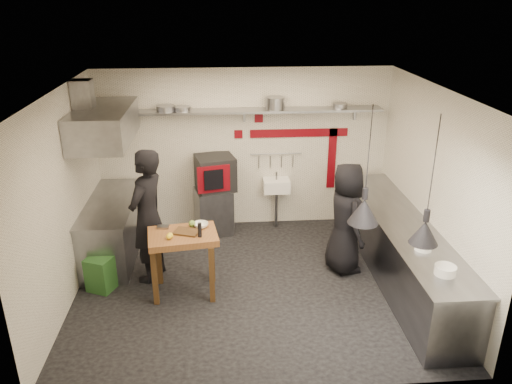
{
  "coord_description": "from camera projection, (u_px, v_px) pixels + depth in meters",
  "views": [
    {
      "loc": [
        -0.42,
        -6.2,
        3.97
      ],
      "look_at": [
        0.07,
        0.3,
        1.33
      ],
      "focal_mm": 35.0,
      "sensor_mm": 36.0,
      "label": 1
    }
  ],
  "objects": [
    {
      "name": "steel_tray",
      "position": [
        163.0,
        227.0,
        6.88
      ],
      "size": [
        0.16,
        0.11,
        0.03
      ],
      "primitive_type": "cube",
      "rotation": [
        0.0,
        0.0,
        -0.01
      ],
      "color": "slate",
      "rests_on": "prep_table"
    },
    {
      "name": "small_bowl_right",
      "position": [
        423.0,
        248.0,
        6.28
      ],
      "size": [
        0.26,
        0.26,
        0.05
      ],
      "primitive_type": "cylinder",
      "rotation": [
        0.0,
        0.0,
        0.26
      ],
      "color": "white",
      "rests_on": "counter_right_top"
    },
    {
      "name": "red_tile_a",
      "position": [
        259.0,
        118.0,
        8.46
      ],
      "size": [
        0.14,
        0.02,
        0.14
      ],
      "primitive_type": "cube",
      "color": "#65050D",
      "rests_on": "wall_back"
    },
    {
      "name": "pan_right",
      "position": [
        340.0,
        106.0,
        8.32
      ],
      "size": [
        0.32,
        0.32,
        0.08
      ],
      "primitive_type": "cylinder",
      "rotation": [
        0.0,
        0.0,
        -0.4
      ],
      "color": "slate",
      "rests_on": "back_shelf"
    },
    {
      "name": "wall_right",
      "position": [
        433.0,
        190.0,
        6.9
      ],
      "size": [
        0.04,
        4.2,
        2.8
      ],
      "primitive_type": "cube",
      "color": "silver",
      "rests_on": "floor"
    },
    {
      "name": "pan_mid_left",
      "position": [
        183.0,
        109.0,
        8.14
      ],
      "size": [
        0.34,
        0.34,
        0.07
      ],
      "primitive_type": "cylinder",
      "rotation": [
        0.0,
        0.0,
        -0.31
      ],
      "color": "slate",
      "rests_on": "back_shelf"
    },
    {
      "name": "hood_duct",
      "position": [
        83.0,
        97.0,
        7.1
      ],
      "size": [
        0.28,
        0.28,
        0.5
      ],
      "primitive_type": "cube",
      "color": "slate",
      "rests_on": "ceiling"
    },
    {
      "name": "lemon_b",
      "position": [
        170.0,
        236.0,
        6.59
      ],
      "size": [
        0.09,
        0.09,
        0.08
      ],
      "primitive_type": "sphere",
      "rotation": [
        0.0,
        0.0,
        -0.04
      ],
      "color": "gold",
      "rests_on": "prep_table"
    },
    {
      "name": "oven_stand",
      "position": [
        214.0,
        211.0,
        8.68
      ],
      "size": [
        0.7,
        0.66,
        0.8
      ],
      "primitive_type": "cube",
      "rotation": [
        0.0,
        0.0,
        0.24
      ],
      "color": "slate",
      "rests_on": "floor"
    },
    {
      "name": "wall_front",
      "position": [
        268.0,
        279.0,
        4.78
      ],
      "size": [
        5.0,
        0.04,
        2.8
      ],
      "primitive_type": "cube",
      "color": "silver",
      "rests_on": "floor"
    },
    {
      "name": "utensil_rail",
      "position": [
        276.0,
        154.0,
        8.7
      ],
      "size": [
        0.9,
        0.02,
        0.02
      ],
      "primitive_type": "cylinder",
      "rotation": [
        0.0,
        1.57,
        0.0
      ],
      "color": "slate",
      "rests_on": "wall_back"
    },
    {
      "name": "wall_back",
      "position": [
        244.0,
        149.0,
        8.66
      ],
      "size": [
        5.0,
        0.04,
        2.8
      ],
      "primitive_type": "cube",
      "color": "silver",
      "rests_on": "floor"
    },
    {
      "name": "chef_left",
      "position": [
        148.0,
        216.0,
        7.08
      ],
      "size": [
        0.73,
        0.85,
        1.98
      ],
      "primitive_type": "imported",
      "rotation": [
        0.0,
        0.0,
        -2.0
      ],
      "color": "black",
      "rests_on": "floor"
    },
    {
      "name": "stock_pot",
      "position": [
        275.0,
        103.0,
        8.22
      ],
      "size": [
        0.35,
        0.35,
        0.2
      ],
      "primitive_type": "cylinder",
      "rotation": [
        0.0,
        0.0,
        0.11
      ],
      "color": "slate",
      "rests_on": "back_shelf"
    },
    {
      "name": "shelf_bracket_mid",
      "position": [
        244.0,
        115.0,
        8.4
      ],
      "size": [
        0.04,
        0.06,
        0.24
      ],
      "primitive_type": "cube",
      "color": "slate",
      "rests_on": "wall_back"
    },
    {
      "name": "extractor_hood",
      "position": [
        104.0,
        125.0,
        7.27
      ],
      "size": [
        0.78,
        1.6,
        0.5
      ],
      "primitive_type": "cube",
      "color": "slate",
      "rests_on": "ceiling"
    },
    {
      "name": "heat_lamp_near",
      "position": [
        368.0,
        166.0,
        5.78
      ],
      "size": [
        0.48,
        0.48,
        1.45
      ],
      "primitive_type": null,
      "rotation": [
        0.0,
        0.0,
        0.34
      ],
      "color": "black",
      "rests_on": "ceiling"
    },
    {
      "name": "chef_right",
      "position": [
        346.0,
        218.0,
        7.35
      ],
      "size": [
        0.67,
        0.91,
        1.7
      ],
      "primitive_type": "imported",
      "rotation": [
        0.0,
        0.0,
        1.74
      ],
      "color": "black",
      "rests_on": "floor"
    },
    {
      "name": "combi_oven",
      "position": [
        215.0,
        173.0,
        8.47
      ],
      "size": [
        0.74,
        0.71,
        0.58
      ],
      "primitive_type": "cube",
      "rotation": [
        0.0,
        0.0,
        0.24
      ],
      "color": "black",
      "rests_on": "oven_stand"
    },
    {
      "name": "veg_ball",
      "position": [
        192.0,
        224.0,
        6.9
      ],
      "size": [
        0.1,
        0.1,
        0.1
      ],
      "primitive_type": "sphere",
      "rotation": [
        0.0,
        0.0,
        0.04
      ],
      "color": "olive",
      "rests_on": "prep_table"
    },
    {
      "name": "floor",
      "position": [
        253.0,
        284.0,
        7.25
      ],
      "size": [
        5.0,
        5.0,
        0.0
      ],
      "primitive_type": "plane",
      "color": "black",
      "rests_on": "ground"
    },
    {
      "name": "pan_far_left",
      "position": [
        166.0,
        108.0,
        8.11
      ],
      "size": [
        0.36,
        0.36,
        0.09
      ],
      "primitive_type": "cylinder",
      "rotation": [
        0.0,
        0.0,
        -0.21
      ],
      "color": "slate",
      "rests_on": "back_shelf"
    },
    {
      "name": "plate_stack",
      "position": [
        445.0,
        270.0,
        5.72
      ],
      "size": [
        0.3,
        0.3,
        0.11
      ],
      "primitive_type": "cylinder",
      "rotation": [
        0.0,
        0.0,
        0.26
      ],
      "color": "white",
      "rests_on": "counter_right_top"
    },
    {
      "name": "red_tile_b",
      "position": [
        238.0,
        134.0,
        8.53
      ],
      "size": [
        0.14,
        0.02,
        0.14
      ],
      "primitive_type": "cube",
      "color": "#65050D",
      "rests_on": "wall_back"
    },
    {
      "name": "sink_drain",
      "position": [
        276.0,
        209.0,
        8.9
      ],
      "size": [
        0.06,
        0.06,
        0.66
      ],
      "primitive_type": "cylinder",
      "color": "slate",
      "rests_on": "floor"
    },
    {
      "name": "lemon_a",
      "position": [
        169.0,
        237.0,
        6.55
      ],
      "size": [
        0.09,
        0.09,
        0.07
      ],
      "primitive_type": "sphere",
      "rotation": [
        0.0,
        0.0,
        0.29
      ],
      "color": "gold",
      "rests_on": "prep_table"
    },
    {
      "name": "green_bin",
      "position": [
        102.0,
        273.0,
        7.06
      ],
      "size": [
        0.46,
        0.46,
        0.5
      ],
      "primitive_type": "cube",
      "rotation": [
        0.0,
        0.0,
        -0.42
      ],
      "color": "#255322",
      "rests_on": "floor"
    },
    {
      "name": "hand_sink",
      "position": [
        276.0,
        185.0,
        8.77
      ],
      "size": [
        0.46,
        0.34,
        0.22
      ],
      "primitive_type": "cube",
      "color": "white",
      "rests_on": "wall_back"
    },
    {
      "name": "wall_left",
      "position": [
        63.0,
        201.0,
        6.55
      ],
      "size": [
        0.04,
        4.2,
        2.8
      ],
      "primitive_type": "cube",
      "color": "silver",
      "rests_on": "floor"
    },
    {
      "name": "bowl",
      "position": [
        201.0,
        225.0,
        6.9
      ],
      "size": [
        0.27,
        0.27,
        0.06
      ],
      "primitive_type": "imported",
      "rotation": [
        0.0,
        0.0,
        -0.41
      ],
      "color": "white",
      "rests_on": "prep_table"
    },
    {
      "name": "red_band_horiz",
      "position": [
        299.0,
        133.0,
        8.61
      ],
      "size": [
        1.7,
        0.02,
        0.14
      ],
      "primitive_type": "cube",
      "color": "#65050D",
      "rests_on": "wall_back"
    },
    {
      "name": "counter_left_top",
      "position": [
        110.0,
        202.0,
        7.73
      ],
      "size": [
        0.76,
        2.0,
        0.03
      ],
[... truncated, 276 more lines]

